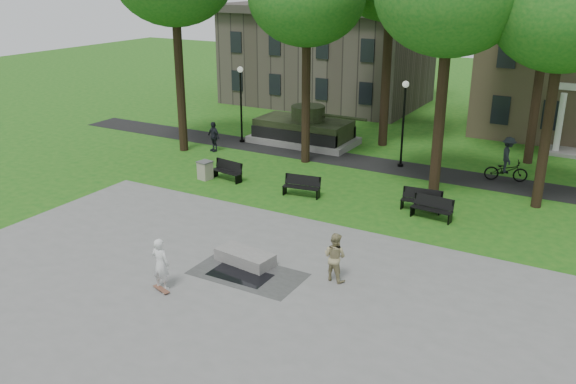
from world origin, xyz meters
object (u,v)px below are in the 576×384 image
Objects in this scene: skateboarder at (161,264)px; park_bench_0 at (227,170)px; concrete_block at (245,257)px; cyclist at (507,163)px; friend_watching at (335,257)px; trash_bin at (205,170)px.

skateboarder is 0.99× the size of park_bench_0.
concrete_block is 0.95× the size of cyclist.
concrete_block is at bearing 16.23° from friend_watching.
park_bench_0 reaches higher than concrete_block.
cyclist reaches higher than concrete_block.
concrete_block is 1.26× the size of friend_watching.
friend_watching is 12.53m from trash_bin.
skateboarder is 0.79× the size of cyclist.
cyclist is at bearing -93.02° from friend_watching.
trash_bin is at bearing -145.99° from park_bench_0.
skateboarder reaches higher than park_bench_0.
concrete_block is at bearing -44.88° from trash_bin.
concrete_block is 10.10m from trash_bin.
cyclist is 14.31m from park_bench_0.
cyclist reaches higher than park_bench_0.
friend_watching is at bearing 151.89° from cyclist.
friend_watching is 11.94m from park_bench_0.
skateboarder is at bearing 44.69° from friend_watching.
friend_watching reaches higher than concrete_block.
concrete_block is 1.20× the size of skateboarder.
skateboarder is at bearing 139.93° from cyclist.
friend_watching is 0.76× the size of cyclist.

